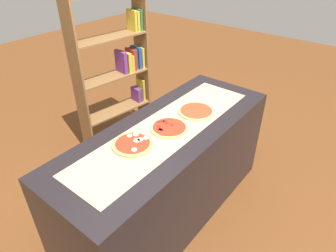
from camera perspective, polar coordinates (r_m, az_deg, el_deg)
ground_plane at (r=2.88m, az=-0.00°, el=-15.56°), size 12.00×12.00×0.00m
counter at (r=2.56m, az=-0.00°, el=-8.88°), size 2.01×0.74×0.91m
parchment_paper at (r=2.28m, az=-0.00°, el=-0.40°), size 1.73×0.44×0.00m
pizza_mozzarella_0 at (r=2.11m, az=-6.76°, el=-3.44°), size 0.29×0.29×0.03m
pizza_pepperoni_1 at (r=2.27m, az=0.21°, el=-0.30°), size 0.29×0.29×0.02m
pizza_plain_2 at (r=2.48m, az=5.42°, el=2.81°), size 0.30×0.30×0.02m
bookshelf at (r=3.39m, az=-9.06°, el=9.61°), size 0.86×0.35×1.70m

